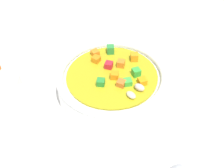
# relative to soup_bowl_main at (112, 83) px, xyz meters

# --- Properties ---
(ground_plane) EXTENTS (1.40, 1.40, 0.02)m
(ground_plane) POSITION_rel_soup_bowl_main_xyz_m (-0.00, 0.00, -0.04)
(ground_plane) COLOR silver
(soup_bowl_main) EXTENTS (0.21, 0.21, 0.07)m
(soup_bowl_main) POSITION_rel_soup_bowl_main_xyz_m (0.00, 0.00, 0.00)
(soup_bowl_main) COLOR white
(soup_bowl_main) RESTS_ON ground_plane
(spoon) EXTENTS (0.21, 0.02, 0.01)m
(spoon) POSITION_rel_soup_bowl_main_xyz_m (0.07, -0.18, -0.03)
(spoon) COLOR silver
(spoon) RESTS_ON ground_plane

